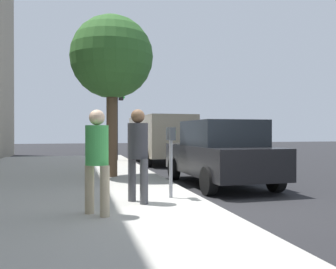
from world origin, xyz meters
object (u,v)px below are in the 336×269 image
at_px(pedestrian_at_meter, 138,148).
at_px(traffic_signal, 119,108).
at_px(parking_meter, 171,147).
at_px(parked_van_far, 160,136).
at_px(pedestrian_bystander, 97,154).
at_px(street_tree, 112,58).
at_px(parked_sedan_near, 220,153).

xyz_separation_m(pedestrian_at_meter, traffic_signal, (10.23, -0.82, 1.40)).
relative_size(parking_meter, pedestrian_at_meter, 0.81).
bearing_deg(parked_van_far, pedestrian_bystander, 162.02).
bearing_deg(pedestrian_at_meter, parking_meter, -1.68).
height_order(pedestrian_at_meter, parked_van_far, parked_van_far).
bearing_deg(parking_meter, pedestrian_at_meter, 114.90).
relative_size(pedestrian_bystander, street_tree, 0.35).
distance_m(parked_sedan_near, street_tree, 4.19).
xyz_separation_m(pedestrian_bystander, parked_sedan_near, (3.44, -3.49, -0.22)).
bearing_deg(pedestrian_bystander, traffic_signal, 44.14).
height_order(parking_meter, traffic_signal, traffic_signal).
bearing_deg(pedestrian_bystander, parked_van_far, 34.46).
bearing_deg(traffic_signal, street_tree, 171.58).
bearing_deg(parked_van_far, parked_sedan_near, -179.99).
bearing_deg(parked_van_far, parking_meter, 168.37).
bearing_deg(parked_van_far, traffic_signal, 80.33).
xyz_separation_m(pedestrian_at_meter, parked_van_far, (9.91, -2.69, 0.08)).
relative_size(pedestrian_bystander, traffic_signal, 0.46).
bearing_deg(pedestrian_at_meter, pedestrian_bystander, -159.79).
height_order(parking_meter, pedestrian_bystander, pedestrian_bystander).
xyz_separation_m(pedestrian_at_meter, pedestrian_bystander, (-0.85, 0.80, -0.05)).
bearing_deg(parked_sedan_near, traffic_signal, 13.80).
relative_size(parked_sedan_near, street_tree, 0.94).
distance_m(parking_meter, pedestrian_bystander, 1.93).
bearing_deg(pedestrian_bystander, pedestrian_at_meter, 9.23).
bearing_deg(parked_sedan_near, street_tree, 61.11).
bearing_deg(parked_sedan_near, parked_van_far, 0.01).
xyz_separation_m(parked_sedan_near, traffic_signal, (7.64, 1.88, 1.68)).
bearing_deg(traffic_signal, pedestrian_bystander, 171.70).
bearing_deg(pedestrian_bystander, street_tree, 44.28).
height_order(pedestrian_at_meter, traffic_signal, traffic_signal).
height_order(pedestrian_bystander, parked_van_far, parked_van_far).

